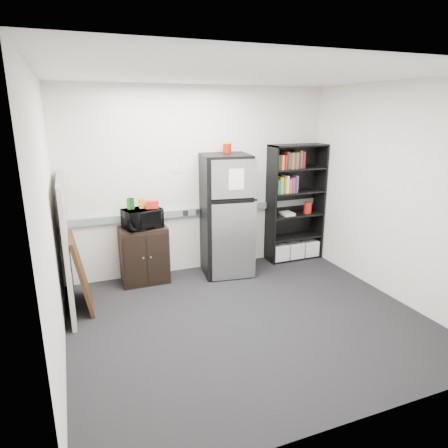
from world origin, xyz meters
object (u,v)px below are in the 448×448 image
Objects in this scene: bookshelf at (295,204)px; refrigerator at (225,215)px; microwave at (142,218)px; cubicle_partition at (66,245)px; cabinet at (144,255)px.

refrigerator is (-1.26, -0.14, -0.03)m from bookshelf.
bookshelf is 3.78× the size of microwave.
microwave is (0.98, 0.40, 0.13)m from cubicle_partition.
cabinet is at bearing 74.15° from microwave.
bookshelf is 2.45m from microwave.
cubicle_partition is 1.07m from microwave.
microwave is at bearing 22.41° from cubicle_partition.
bookshelf is 1.05× the size of refrigerator.
bookshelf reaches higher than cabinet.
microwave reaches higher than cabinet.
cubicle_partition is at bearing -173.44° from microwave.
refrigerator is (2.17, 0.34, 0.07)m from cubicle_partition.
cabinet is 1.29m from refrigerator.
cubicle_partition is 2.20m from refrigerator.
refrigerator is at bearing 8.91° from cubicle_partition.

